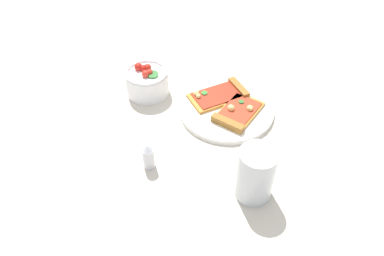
{
  "coord_description": "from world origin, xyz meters",
  "views": [
    {
      "loc": [
        -0.11,
        -0.78,
        0.71
      ],
      "look_at": [
        -0.07,
        -0.09,
        0.03
      ],
      "focal_mm": 36.14,
      "sensor_mm": 36.0,
      "label": 1
    }
  ],
  "objects_px": {
    "plate": "(226,110)",
    "pizza_slice_near": "(237,113)",
    "pepper_shaker": "(148,156)",
    "soda_glass": "(255,175)",
    "pizza_slice_far": "(221,94)",
    "salad_bowl": "(147,81)"
  },
  "relations": [
    {
      "from": "salad_bowl",
      "to": "soda_glass",
      "type": "distance_m",
      "value": 0.44
    },
    {
      "from": "plate",
      "to": "pepper_shaker",
      "type": "relative_size",
      "value": 3.72
    },
    {
      "from": "salad_bowl",
      "to": "pepper_shaker",
      "type": "relative_size",
      "value": 1.74
    },
    {
      "from": "plate",
      "to": "soda_glass",
      "type": "relative_size",
      "value": 1.98
    },
    {
      "from": "pepper_shaker",
      "to": "salad_bowl",
      "type": "bearing_deg",
      "value": 92.19
    },
    {
      "from": "soda_glass",
      "to": "pizza_slice_near",
      "type": "bearing_deg",
      "value": 90.71
    },
    {
      "from": "pizza_slice_far",
      "to": "plate",
      "type": "bearing_deg",
      "value": -78.02
    },
    {
      "from": "pizza_slice_near",
      "to": "salad_bowl",
      "type": "distance_m",
      "value": 0.27
    },
    {
      "from": "pizza_slice_near",
      "to": "soda_glass",
      "type": "distance_m",
      "value": 0.24
    },
    {
      "from": "salad_bowl",
      "to": "pizza_slice_near",
      "type": "bearing_deg",
      "value": -28.09
    },
    {
      "from": "pizza_slice_far",
      "to": "pepper_shaker",
      "type": "bearing_deg",
      "value": -129.93
    },
    {
      "from": "pepper_shaker",
      "to": "soda_glass",
      "type": "bearing_deg",
      "value": -21.35
    },
    {
      "from": "pizza_slice_near",
      "to": "pepper_shaker",
      "type": "relative_size",
      "value": 2.38
    },
    {
      "from": "plate",
      "to": "salad_bowl",
      "type": "distance_m",
      "value": 0.24
    },
    {
      "from": "plate",
      "to": "pizza_slice_near",
      "type": "xyz_separation_m",
      "value": [
        0.02,
        -0.03,
        0.01
      ]
    },
    {
      "from": "plate",
      "to": "pizza_slice_near",
      "type": "bearing_deg",
      "value": -53.98
    },
    {
      "from": "plate",
      "to": "salad_bowl",
      "type": "relative_size",
      "value": 2.14
    },
    {
      "from": "salad_bowl",
      "to": "pepper_shaker",
      "type": "height_order",
      "value": "salad_bowl"
    },
    {
      "from": "pizza_slice_far",
      "to": "salad_bowl",
      "type": "xyz_separation_m",
      "value": [
        -0.21,
        0.05,
        0.02
      ]
    },
    {
      "from": "pizza_slice_near",
      "to": "soda_glass",
      "type": "height_order",
      "value": "soda_glass"
    },
    {
      "from": "plate",
      "to": "soda_glass",
      "type": "distance_m",
      "value": 0.28
    },
    {
      "from": "pizza_slice_far",
      "to": "pepper_shaker",
      "type": "xyz_separation_m",
      "value": [
        -0.19,
        -0.23,
        0.01
      ]
    }
  ]
}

